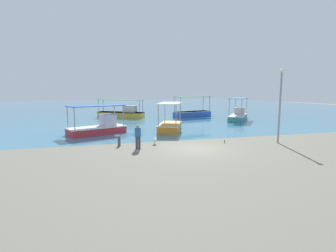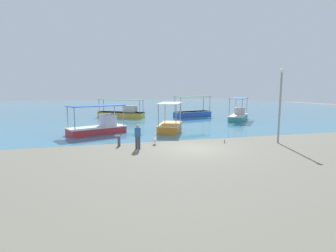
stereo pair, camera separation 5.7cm
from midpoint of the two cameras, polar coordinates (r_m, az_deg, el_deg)
ground at (r=18.15m, az=5.78°, el=-4.86°), size 120.00×120.00×0.00m
harbor_water at (r=64.95m, az=-9.66°, el=4.21°), size 110.00×90.00×0.00m
fishing_boat_outer at (r=25.69m, az=0.51°, el=0.15°), size 3.57×5.01×2.74m
fishing_boat_center at (r=39.34m, az=5.41°, el=2.86°), size 6.14×3.36×3.04m
fishing_boat_far_left at (r=39.19m, az=-9.85°, el=2.85°), size 6.80×5.03×2.59m
fishing_boat_far_right at (r=24.87m, az=-14.77°, el=-0.16°), size 5.49×3.89×2.59m
fishing_boat_near_left at (r=36.24m, az=15.16°, el=2.29°), size 5.10×5.81×2.94m
pelican at (r=19.42m, az=-2.83°, el=-2.87°), size 0.43×0.79×0.80m
lamp_post at (r=21.20m, az=23.30°, el=4.86°), size 0.28×0.28×5.51m
mooring_bollard at (r=19.02m, az=-10.55°, el=-3.11°), size 0.22×0.22×0.76m
fisherman_standing at (r=17.83m, az=-6.52°, el=-2.13°), size 0.44×0.30×1.69m
glass_bottle at (r=20.32m, az=12.27°, el=-3.33°), size 0.07×0.07×0.27m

